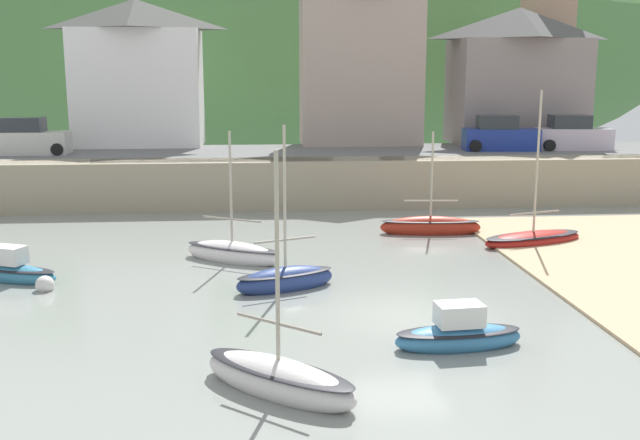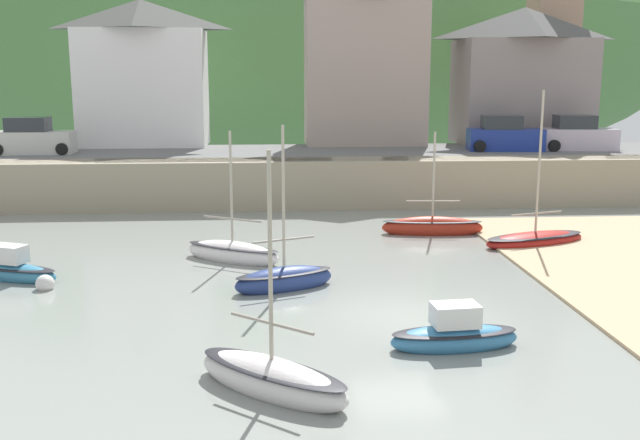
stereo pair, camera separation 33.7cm
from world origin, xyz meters
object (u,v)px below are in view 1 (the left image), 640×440
at_px(sailboat_tall_mast, 285,279).
at_px(sailboat_blue_trim, 7,271).
at_px(fishing_boat_green, 430,226).
at_px(waterfront_building_left, 138,72).
at_px(waterfront_building_right, 517,75).
at_px(motorboat_with_cabin, 232,253).
at_px(sailboat_nearest_shore, 533,238).
at_px(sailboat_white_hull, 458,335).
at_px(rowboat_small_beached, 279,378).
at_px(mooring_buoy, 45,285).
at_px(waterfront_building_centre, 360,46).
at_px(parked_car_end_of_row, 572,135).
at_px(parked_car_near_slipway, 28,139).
at_px(church_with_spire, 548,8).
at_px(parked_car_by_wall, 500,136).

height_order(sailboat_tall_mast, sailboat_blue_trim, sailboat_tall_mast).
xyz_separation_m(fishing_boat_green, sailboat_tall_mast, (-6.34, -7.55, -0.00)).
height_order(waterfront_building_left, sailboat_tall_mast, waterfront_building_left).
bearing_deg(waterfront_building_right, motorboat_with_cabin, -131.69).
bearing_deg(sailboat_nearest_shore, waterfront_building_right, 54.60).
height_order(waterfront_building_right, sailboat_white_hull, waterfront_building_right).
relative_size(waterfront_building_left, sailboat_blue_trim, 2.21).
distance_m(rowboat_small_beached, mooring_buoy, 10.60).
bearing_deg(waterfront_building_centre, fishing_boat_green, -86.21).
xyz_separation_m(waterfront_building_centre, waterfront_building_right, (9.71, -0.00, -1.71)).
height_order(waterfront_building_right, parked_car_end_of_row, waterfront_building_right).
distance_m(sailboat_white_hull, motorboat_with_cabin, 10.61).
bearing_deg(sailboat_nearest_shore, sailboat_white_hull, -137.85).
bearing_deg(sailboat_tall_mast, rowboat_small_beached, -115.39).
bearing_deg(waterfront_building_centre, waterfront_building_right, -0.00).
bearing_deg(sailboat_nearest_shore, parked_car_near_slipway, 132.24).
distance_m(waterfront_building_right, sailboat_white_hull, 30.53).
bearing_deg(sailboat_white_hull, church_with_spire, 60.83).
bearing_deg(waterfront_building_centre, parked_car_near_slipway, -166.23).
relative_size(sailboat_white_hull, motorboat_with_cabin, 0.68).
relative_size(sailboat_tall_mast, mooring_buoy, 9.20).
distance_m(waterfront_building_left, rowboat_small_beached, 31.57).
bearing_deg(waterfront_building_centre, rowboat_small_beached, -100.87).
distance_m(fishing_boat_green, parked_car_near_slipway, 22.18).
distance_m(motorboat_with_cabin, sailboat_blue_trim, 7.44).
distance_m(sailboat_tall_mast, parked_car_by_wall, 22.20).
xyz_separation_m(sailboat_blue_trim, parked_car_near_slipway, (-4.03, 16.26, 2.89)).
height_order(waterfront_building_right, sailboat_nearest_shore, waterfront_building_right).
relative_size(fishing_boat_green, parked_car_end_of_row, 1.06).
bearing_deg(sailboat_tall_mast, waterfront_building_right, 33.94).
relative_size(church_with_spire, parked_car_end_of_row, 3.89).
bearing_deg(waterfront_building_centre, parked_car_end_of_row, -21.42).
xyz_separation_m(waterfront_building_right, motorboat_with_cabin, (-16.83, -18.90, -6.24)).
bearing_deg(sailboat_white_hull, waterfront_building_left, 108.18).
bearing_deg(mooring_buoy, sailboat_white_hull, -26.59).
relative_size(waterfront_building_left, waterfront_building_right, 1.04).
relative_size(waterfront_building_left, church_with_spire, 0.51).
xyz_separation_m(motorboat_with_cabin, parked_car_by_wall, (14.43, 14.40, 2.90)).
relative_size(parked_car_by_wall, mooring_buoy, 7.43).
distance_m(parked_car_end_of_row, mooring_buoy, 30.08).
bearing_deg(church_with_spire, mooring_buoy, -134.68).
height_order(sailboat_white_hull, motorboat_with_cabin, motorboat_with_cabin).
xyz_separation_m(sailboat_nearest_shore, sailboat_blue_trim, (-18.89, -3.55, 0.07)).
relative_size(church_with_spire, parked_car_by_wall, 3.86).
height_order(church_with_spire, fishing_boat_green, church_with_spire).
relative_size(motorboat_with_cabin, parked_car_end_of_row, 1.14).
distance_m(waterfront_building_right, church_with_spire, 6.75).
bearing_deg(parked_car_near_slipway, motorboat_with_cabin, -52.47).
relative_size(waterfront_building_left, fishing_boat_green, 1.89).
height_order(sailboat_tall_mast, parked_car_by_wall, sailboat_tall_mast).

